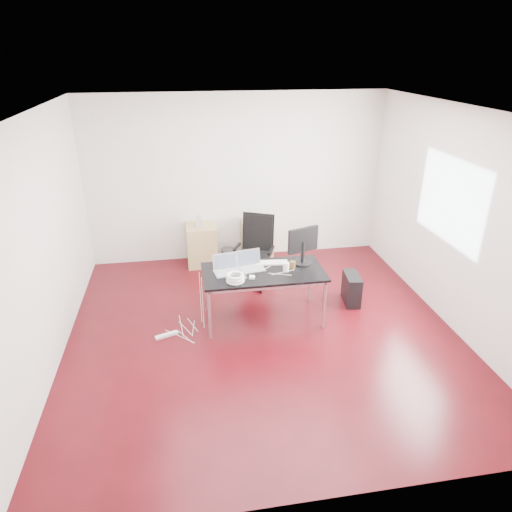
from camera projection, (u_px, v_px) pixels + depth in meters
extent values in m
plane|color=#3A060C|center=(263.00, 332.00, 6.01)|extent=(5.00, 5.00, 0.00)
plane|color=silver|center=(265.00, 111.00, 4.85)|extent=(5.00, 5.00, 0.00)
plane|color=silver|center=(237.00, 179.00, 7.67)|extent=(5.00, 0.00, 5.00)
plane|color=silver|center=(328.00, 363.00, 3.19)|extent=(5.00, 0.00, 5.00)
plane|color=silver|center=(42.00, 247.00, 5.05)|extent=(0.00, 5.00, 5.00)
plane|color=silver|center=(456.00, 221.00, 5.80)|extent=(0.00, 5.00, 5.00)
plane|color=white|center=(450.00, 201.00, 5.90)|extent=(0.00, 1.50, 1.50)
cube|color=black|center=(263.00, 272.00, 6.01)|extent=(1.60, 0.80, 0.03)
cube|color=silver|center=(210.00, 315.00, 5.74)|extent=(0.04, 0.04, 0.70)
cube|color=silver|center=(206.00, 288.00, 6.36)|extent=(0.04, 0.04, 0.70)
cube|color=silver|center=(324.00, 305.00, 5.96)|extent=(0.04, 0.04, 0.70)
cube|color=silver|center=(310.00, 280.00, 6.59)|extent=(0.04, 0.04, 0.70)
cylinder|color=black|center=(254.00, 271.00, 7.11)|extent=(0.06, 0.06, 0.47)
cube|color=black|center=(254.00, 256.00, 7.00)|extent=(0.63, 0.62, 0.06)
cube|color=black|center=(258.00, 232.00, 7.07)|extent=(0.46, 0.28, 0.55)
cube|color=#A38851|center=(202.00, 245.00, 7.77)|extent=(0.50, 0.50, 0.70)
cube|color=#A38851|center=(257.00, 241.00, 7.91)|extent=(0.50, 0.50, 0.70)
cube|color=black|center=(351.00, 289.00, 6.63)|extent=(0.26, 0.47, 0.44)
cylinder|color=black|center=(228.00, 256.00, 7.84)|extent=(0.28, 0.28, 0.28)
cube|color=white|center=(167.00, 335.00, 5.91)|extent=(0.30, 0.16, 0.04)
cube|color=silver|center=(228.00, 273.00, 5.93)|extent=(0.36, 0.27, 0.01)
cube|color=silver|center=(225.00, 262.00, 5.98)|extent=(0.33, 0.09, 0.22)
cube|color=#475166|center=(225.00, 262.00, 5.97)|extent=(0.29, 0.07, 0.18)
cube|color=silver|center=(252.00, 269.00, 6.04)|extent=(0.37, 0.29, 0.01)
cube|color=silver|center=(249.00, 258.00, 6.08)|extent=(0.33, 0.11, 0.22)
cube|color=#475166|center=(249.00, 258.00, 6.08)|extent=(0.29, 0.09, 0.18)
cylinder|color=black|center=(302.00, 262.00, 6.22)|extent=(0.26, 0.26, 0.02)
cylinder|color=black|center=(303.00, 252.00, 6.15)|extent=(0.05, 0.05, 0.30)
cube|color=black|center=(303.00, 240.00, 6.10)|extent=(0.44, 0.19, 0.34)
cube|color=#475166|center=(302.00, 239.00, 6.12)|extent=(0.38, 0.13, 0.29)
cube|color=white|center=(272.00, 263.00, 6.21)|extent=(0.45, 0.18, 0.02)
cylinder|color=white|center=(286.00, 267.00, 5.98)|extent=(0.08, 0.08, 0.12)
cylinder|color=brown|center=(292.00, 265.00, 6.06)|extent=(0.10, 0.10, 0.10)
torus|color=white|center=(235.00, 281.00, 5.72)|extent=(0.24, 0.24, 0.04)
torus|color=white|center=(235.00, 278.00, 5.71)|extent=(0.23, 0.23, 0.04)
torus|color=white|center=(235.00, 275.00, 5.69)|extent=(0.22, 0.22, 0.04)
cube|color=white|center=(252.00, 277.00, 5.81)|extent=(0.08, 0.08, 0.03)
cube|color=#9E9E9E|center=(199.00, 221.00, 7.56)|extent=(0.09, 0.08, 0.18)
cube|color=black|center=(255.00, 220.00, 7.73)|extent=(0.34, 0.29, 0.09)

